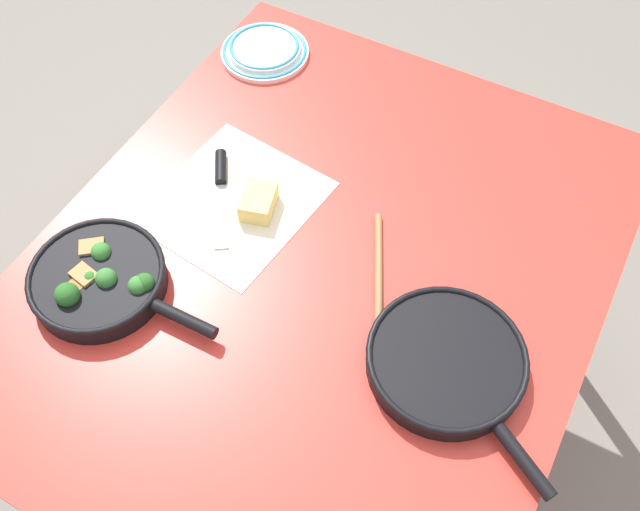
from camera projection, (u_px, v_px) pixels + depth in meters
The scene contains 9 objects.
ground_plane at pixel (320, 414), 2.01m from camera, with size 14.00×14.00×0.00m, color slate.
dining_table_red at pixel (320, 283), 1.44m from camera, with size 1.27×1.04×0.78m.
skillet_broccoli at pixel (100, 279), 1.32m from camera, with size 0.26×0.38×0.07m.
skillet_eggs at pixel (447, 362), 1.23m from camera, with size 0.29×0.38×0.04m.
wooden_spoon at pixel (379, 308), 1.30m from camera, with size 0.32×0.18×0.02m.
parchment_sheet at pixel (233, 202), 1.45m from camera, with size 0.36×0.34×0.00m.
grater_knife at pixel (221, 185), 1.47m from camera, with size 0.22×0.16×0.02m.
cheese_block at pixel (258, 202), 1.43m from camera, with size 0.10×0.08×0.04m.
dinner_plate_stack at pixel (265, 50), 1.70m from camera, with size 0.21×0.21×0.03m.
Camera 1 is at (-0.67, -0.37, 1.92)m, focal length 40.00 mm.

